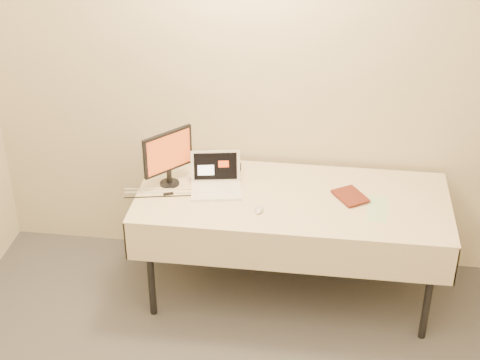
# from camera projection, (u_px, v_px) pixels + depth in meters

# --- Properties ---
(back_wall) EXTENTS (4.00, 0.10, 2.70)m
(back_wall) POSITION_uv_depth(u_px,v_px,m) (302.00, 72.00, 4.45)
(back_wall) COLOR beige
(back_wall) RESTS_ON ground
(table) EXTENTS (1.86, 0.81, 0.74)m
(table) POSITION_uv_depth(u_px,v_px,m) (292.00, 205.00, 4.40)
(table) COLOR black
(table) RESTS_ON ground
(laptop) EXTENTS (0.34, 0.31, 0.21)m
(laptop) POSITION_uv_depth(u_px,v_px,m) (216.00, 181.00, 4.43)
(laptop) COLOR white
(laptop) RESTS_ON table
(monitor) EXTENTS (0.24, 0.27, 0.35)m
(monitor) POSITION_uv_depth(u_px,v_px,m) (168.00, 154.00, 4.39)
(monitor) COLOR black
(monitor) RESTS_ON table
(book) EXTENTS (0.14, 0.10, 0.20)m
(book) POSITION_uv_depth(u_px,v_px,m) (340.00, 186.00, 4.28)
(book) COLOR maroon
(book) RESTS_ON table
(alarm_clock) EXTENTS (0.13, 0.08, 0.05)m
(alarm_clock) POSITION_uv_depth(u_px,v_px,m) (231.00, 167.00, 4.64)
(alarm_clock) COLOR black
(alarm_clock) RESTS_ON table
(clicker) EXTENTS (0.05, 0.10, 0.02)m
(clicker) POSITION_uv_depth(u_px,v_px,m) (259.00, 209.00, 4.23)
(clicker) COLOR silver
(clicker) RESTS_ON table
(paper_form) EXTENTS (0.14, 0.30, 0.00)m
(paper_form) POSITION_uv_depth(u_px,v_px,m) (377.00, 209.00, 4.26)
(paper_form) COLOR #B4DCAF
(paper_form) RESTS_ON table
(usb_dongle) EXTENTS (0.06, 0.04, 0.01)m
(usb_dongle) POSITION_uv_depth(u_px,v_px,m) (168.00, 194.00, 4.39)
(usb_dongle) COLOR black
(usb_dongle) RESTS_ON table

